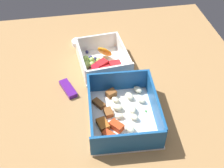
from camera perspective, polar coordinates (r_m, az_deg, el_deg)
name	(u,v)px	position (r cm, az deg, el deg)	size (l,w,h in cm)	color
table_surface	(111,89)	(79.51, -0.12, -1.06)	(80.00, 80.00, 2.00)	#9E7547
pasta_container	(123,113)	(69.83, 2.12, -5.72)	(20.97, 17.39, 6.58)	white
fruit_bowl	(102,61)	(84.11, -2.03, 4.55)	(17.12, 14.58, 5.65)	white
candy_bar	(68,89)	(78.33, -8.70, -0.91)	(7.00, 2.40, 1.20)	#51197A
paper_cup_liner	(78,43)	(94.03, -6.74, 8.16)	(4.00, 4.00, 1.47)	white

